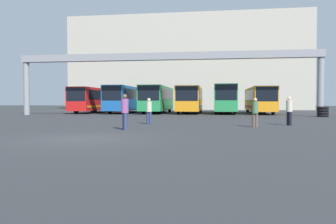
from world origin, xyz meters
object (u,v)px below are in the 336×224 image
object	(u,v)px
pedestrian_near_center	(255,112)
pedestrian_near_left	(125,111)
bus_slot_5	(259,99)
pedestrian_mid_left	(149,110)
bus_slot_1	(126,98)
bus_slot_0	(94,99)
bus_slot_2	(157,98)
pedestrian_near_right	(289,110)
bus_slot_3	(190,98)
tire_stack	(323,112)
bus_slot_4	(224,98)

from	to	relation	value
pedestrian_near_center	pedestrian_near_left	world-z (taller)	pedestrian_near_left
bus_slot_5	pedestrian_near_left	world-z (taller)	bus_slot_5
pedestrian_near_center	pedestrian_mid_left	size ratio (longest dim) A/B	0.99
bus_slot_1	bus_slot_5	world-z (taller)	bus_slot_1
bus_slot_5	pedestrian_near_left	bearing A→B (deg)	-111.81
bus_slot_0	pedestrian_near_center	distance (m)	27.72
bus_slot_2	pedestrian_near_right	size ratio (longest dim) A/B	6.55
bus_slot_5	pedestrian_mid_left	world-z (taller)	bus_slot_5
pedestrian_near_center	bus_slot_3	bearing A→B (deg)	101.09
bus_slot_1	bus_slot_3	xyz separation A→B (m)	(8.19, -0.95, -0.06)
pedestrian_near_center	tire_stack	distance (m)	15.50
bus_slot_2	pedestrian_near_left	distance (m)	24.33
bus_slot_1	tire_stack	distance (m)	22.68
bus_slot_0	pedestrian_near_right	bearing A→B (deg)	-45.28
bus_slot_1	tire_stack	bearing A→B (deg)	-21.97
bus_slot_0	tire_stack	size ratio (longest dim) A/B	10.79
bus_slot_3	bus_slot_2	bearing A→B (deg)	172.14
bus_slot_4	bus_slot_5	bearing A→B (deg)	0.61
bus_slot_5	pedestrian_near_left	size ratio (longest dim) A/B	6.25
bus_slot_4	pedestrian_mid_left	distance (m)	20.60
bus_slot_5	tire_stack	size ratio (longest dim) A/B	10.71
pedestrian_near_left	bus_slot_1	bearing A→B (deg)	161.80
bus_slot_3	bus_slot_4	distance (m)	4.13
bus_slot_3	tire_stack	distance (m)	14.91
bus_slot_3	bus_slot_5	size ratio (longest dim) A/B	0.90
bus_slot_4	pedestrian_mid_left	size ratio (longest dim) A/B	6.80
bus_slot_5	pedestrian_near_right	distance (m)	19.77
bus_slot_0	tire_stack	xyz separation A→B (m)	(25.09, -8.12, -1.29)
bus_slot_3	bus_slot_4	xyz separation A→B (m)	(4.09, 0.51, 0.09)
bus_slot_4	pedestrian_near_center	xyz separation A→B (m)	(1.02, -21.48, -1.03)
bus_slot_4	bus_slot_5	size ratio (longest dim) A/B	0.99
bus_slot_2	tire_stack	bearing A→B (deg)	-25.56
pedestrian_near_right	pedestrian_mid_left	xyz separation A→B (m)	(-8.42, -0.21, -0.04)
pedestrian_mid_left	bus_slot_5	bearing A→B (deg)	63.72
pedestrian_near_center	pedestrian_mid_left	xyz separation A→B (m)	(-6.24, 1.58, 0.01)
bus_slot_1	bus_slot_5	size ratio (longest dim) A/B	1.07
bus_slot_3	pedestrian_near_center	world-z (taller)	bus_slot_3
bus_slot_3	bus_slot_4	world-z (taller)	bus_slot_4
bus_slot_2	pedestrian_mid_left	bearing A→B (deg)	-81.53
bus_slot_2	bus_slot_4	world-z (taller)	bus_slot_4
bus_slot_2	bus_slot_5	world-z (taller)	bus_slot_2
bus_slot_3	tire_stack	size ratio (longest dim) A/B	9.64
bus_slot_2	pedestrian_near_center	world-z (taller)	bus_slot_2
pedestrian_mid_left	bus_slot_4	bearing A→B (deg)	74.05
pedestrian_near_right	pedestrian_mid_left	world-z (taller)	pedestrian_near_right
bus_slot_0	bus_slot_4	world-z (taller)	bus_slot_4
bus_slot_4	pedestrian_near_right	distance (m)	19.97
bus_slot_0	bus_slot_5	world-z (taller)	bus_slot_0
bus_slot_1	pedestrian_near_right	world-z (taller)	bus_slot_1
bus_slot_3	pedestrian_mid_left	size ratio (longest dim) A/B	6.17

